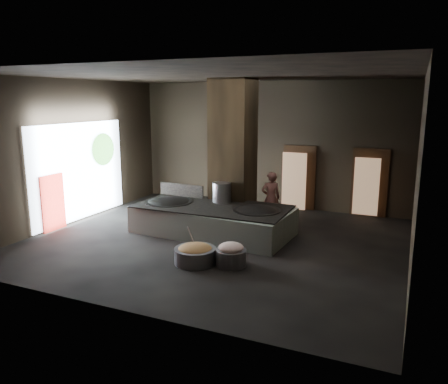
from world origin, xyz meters
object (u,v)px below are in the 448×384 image
at_px(hearth_platform, 213,220).
at_px(meat_basin, 231,258).
at_px(wok_right, 257,213).
at_px(cook, 271,198).
at_px(stock_pot, 222,192).
at_px(wok_left, 169,204).
at_px(veg_basin, 195,256).

bearing_deg(hearth_platform, meat_basin, -51.96).
height_order(wok_right, meat_basin, wok_right).
bearing_deg(cook, wok_right, 61.00).
height_order(stock_pot, meat_basin, stock_pot).
xyz_separation_m(cook, meat_basin, (0.24, -3.77, -0.64)).
relative_size(wok_left, wok_right, 1.07).
height_order(stock_pot, cook, cook).
bearing_deg(stock_pot, hearth_platform, -95.19).
bearing_deg(hearth_platform, cook, 55.47).
distance_m(wok_right, meat_basin, 2.27).
bearing_deg(veg_basin, wok_right, 73.34).
xyz_separation_m(wok_right, meat_basin, (0.14, -2.20, -0.55)).
relative_size(hearth_platform, stock_pot, 7.67).
distance_m(wok_left, meat_basin, 3.66).
distance_m(hearth_platform, meat_basin, 2.63).
xyz_separation_m(wok_left, wok_right, (2.80, 0.10, 0.00)).
bearing_deg(wok_right, wok_left, -177.95).
height_order(stock_pot, veg_basin, stock_pot).
distance_m(veg_basin, meat_basin, 0.88).
height_order(wok_left, meat_basin, wok_left).
xyz_separation_m(hearth_platform, cook, (1.26, 1.62, 0.44)).
bearing_deg(veg_basin, hearth_platform, 105.15).
xyz_separation_m(wok_right, stock_pot, (-1.30, 0.50, 0.38)).
bearing_deg(wok_right, stock_pot, 158.96).
relative_size(stock_pot, cook, 0.35).
distance_m(hearth_platform, stock_pot, 0.92).
bearing_deg(stock_pot, meat_basin, -61.88).
relative_size(wok_right, meat_basin, 1.82).
bearing_deg(hearth_platform, stock_pot, 88.07).
relative_size(wok_right, veg_basin, 1.32).
distance_m(stock_pot, cook, 1.64).
bearing_deg(hearth_platform, veg_basin, -71.58).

